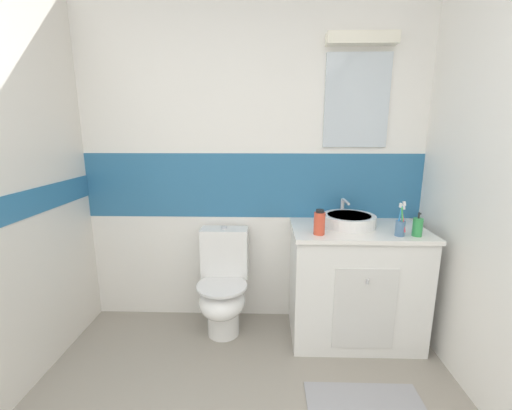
% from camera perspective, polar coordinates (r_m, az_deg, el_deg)
% --- Properties ---
extents(wall_back_tiled, '(3.20, 0.20, 2.50)m').
position_cam_1_polar(wall_back_tiled, '(2.61, -0.41, 6.91)').
color(wall_back_tiled, white).
rests_on(wall_back_tiled, ground_plane).
extents(vanity_cabinet, '(0.93, 0.57, 0.85)m').
position_cam_1_polar(vanity_cabinet, '(2.61, 16.51, -12.69)').
color(vanity_cabinet, white).
rests_on(vanity_cabinet, ground_plane).
extents(sink_basin, '(0.37, 0.42, 0.16)m').
position_cam_1_polar(sink_basin, '(2.47, 15.62, -2.46)').
color(sink_basin, white).
rests_on(sink_basin, vanity_cabinet).
extents(toilet, '(0.37, 0.50, 0.80)m').
position_cam_1_polar(toilet, '(2.60, -5.63, -13.71)').
color(toilet, white).
rests_on(toilet, ground_plane).
extents(toothbrush_cup, '(0.06, 0.06, 0.23)m').
position_cam_1_polar(toothbrush_cup, '(2.35, 23.51, -3.36)').
color(toothbrush_cup, '#4C7299').
rests_on(toothbrush_cup, vanity_cabinet).
extents(soap_dispenser, '(0.06, 0.06, 0.16)m').
position_cam_1_polar(soap_dispenser, '(2.40, 25.97, -3.40)').
color(soap_dispenser, green).
rests_on(soap_dispenser, vanity_cabinet).
extents(mouthwash_bottle, '(0.07, 0.07, 0.17)m').
position_cam_1_polar(mouthwash_bottle, '(2.22, 10.83, -3.00)').
color(mouthwash_bottle, '#D84C33').
rests_on(mouthwash_bottle, vanity_cabinet).
extents(bath_mat, '(0.66, 0.33, 0.01)m').
position_cam_1_polar(bath_mat, '(2.28, 18.28, -29.80)').
color(bath_mat, '#99999E').
rests_on(bath_mat, ground_plane).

